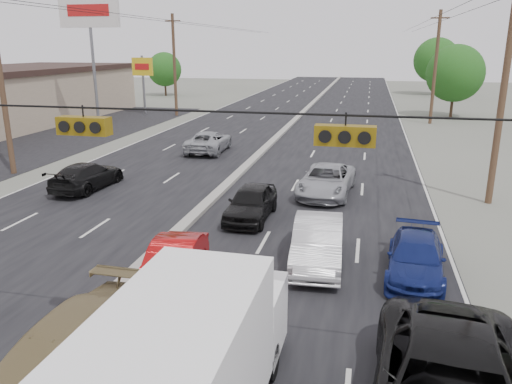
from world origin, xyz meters
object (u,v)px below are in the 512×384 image
Objects in this scene: utility_pole_right_c at (435,67)px; tree_left_far at (165,69)px; utility_pole_left_b at (1,81)px; tree_right_far at (436,60)px; queue_car_a at (251,203)px; queue_car_d at (416,259)px; pole_sign_billboard at (90,20)px; pole_sign_far at (143,72)px; queue_car_c at (326,181)px; utility_pole_left_c at (174,65)px; tree_right_mid at (455,73)px; tan_sedan at (67,368)px; box_truck at (193,367)px; utility_pole_right_b at (504,90)px; red_sedan at (173,263)px; queue_car_b at (318,242)px; oncoming_near at (87,176)px; oncoming_far at (209,142)px.

tree_left_far is (-34.50, 20.00, -1.39)m from utility_pole_right_c.
utility_pole_left_b is 61.95m from tree_right_far.
queue_car_d is at bearing -32.71° from queue_car_a.
pole_sign_billboard reaches higher than utility_pole_left_b.
pole_sign_far is 1.18× the size of queue_car_c.
tree_right_mid is at bearing 10.30° from utility_pole_left_c.
utility_pole_left_c is 3.57m from pole_sign_far.
tan_sedan is (15.90, -29.28, -8.01)m from pole_sign_billboard.
tree_right_far is at bearing 81.25° from box_truck.
tree_left_far is at bearing 157.93° from tree_right_mid.
pole_sign_far is at bearing -180.00° from utility_pole_left_c.
tan_sedan reaches higher than queue_car_a.
utility_pole_right_b is at bearing 56.75° from tan_sedan.
queue_car_a is (0.96, 6.22, 0.05)m from red_sedan.
pole_sign_far is 44.94m from tan_sedan.
utility_pole_left_c reaches higher than queue_car_b.
utility_pole_right_c is 42.95m from tan_sedan.
pole_sign_billboard is 2.62× the size of queue_car_d.
red_sedan is at bearing -107.25° from utility_pole_right_c.
queue_car_a is 9.42m from oncoming_near.
tree_left_far is at bearing -68.93° from oncoming_near.
pole_sign_billboard is at bearing 141.80° from queue_car_d.
queue_car_b reaches higher than oncoming_near.
utility_pole_left_b is at bearing 135.60° from box_truck.
utility_pole_right_b is at bearing 64.13° from box_truck.
tree_left_far is 0.99× the size of box_truck.
oncoming_near is at bearing -70.96° from pole_sign_far.
tree_right_mid is 43.12m from red_sedan.
tree_right_mid is 1.41× the size of queue_car_c.
tree_right_far is (1.00, 25.00, 0.62)m from tree_right_mid.
pole_sign_billboard is 25.07m from queue_car_c.
tree_right_far is 1.76× the size of oncoming_near.
tree_right_far is (3.50, 30.00, -0.15)m from utility_pole_right_c.
box_truck is (20.18, -41.69, -2.80)m from pole_sign_far.
utility_pole_right_c is 2.16× the size of oncoming_near.
pole_sign_billboard reaches higher than red_sedan.
utility_pole_left_b is 25.00m from utility_pole_right_b.
queue_car_c is 11.91m from oncoming_near.
queue_car_d is (-7.42, -63.70, -4.35)m from tree_right_far.
tree_right_far is at bearing 77.26° from queue_car_b.
queue_car_d is at bearing 10.52° from red_sedan.
tree_right_mid is at bearing 29.95° from pole_sign_billboard.
red_sedan is (13.90, -10.76, -4.46)m from utility_pole_left_b.
box_truck reaches higher than oncoming_far.
red_sedan is (-11.10, -35.76, -4.46)m from utility_pole_right_c.
box_truck reaches higher than red_sedan.
pole_sign_billboard is 1.80× the size of tree_left_far.
tree_left_far is (-6.00, 20.00, -0.69)m from pole_sign_far.
tan_sedan is (-2.78, 0.41, -0.75)m from box_truck.
utility_pole_right_b is at bearing -25.71° from pole_sign_billboard.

